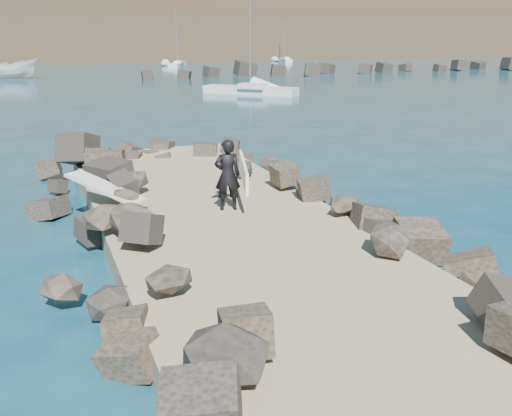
# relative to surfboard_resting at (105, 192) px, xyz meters

# --- Properties ---
(ground) EXTENTS (800.00, 800.00, 0.00)m
(ground) POSITION_rel_surfboard_resting_xyz_m (2.67, -3.23, -1.04)
(ground) COLOR #0F384C
(ground) RESTS_ON ground
(jetty) EXTENTS (6.00, 26.00, 0.60)m
(jetty) POSITION_rel_surfboard_resting_xyz_m (2.67, -5.23, -0.74)
(jetty) COLOR #8C7759
(jetty) RESTS_ON ground
(riprap_left) EXTENTS (2.60, 22.00, 1.00)m
(riprap_left) POSITION_rel_surfboard_resting_xyz_m (-0.23, -4.73, -0.54)
(riprap_left) COLOR black
(riprap_left) RESTS_ON ground
(riprap_right) EXTENTS (2.60, 22.00, 1.00)m
(riprap_right) POSITION_rel_surfboard_resting_xyz_m (5.57, -4.73, -0.54)
(riprap_right) COLOR black
(riprap_right) RESTS_ON ground
(breakwater_secondary) EXTENTS (52.00, 4.00, 1.20)m
(breakwater_secondary) POSITION_rel_surfboard_resting_xyz_m (37.67, 51.77, -0.44)
(breakwater_secondary) COLOR black
(breakwater_secondary) RESTS_ON ground
(surfboard_resting) EXTENTS (1.99, 2.27, 0.08)m
(surfboard_resting) POSITION_rel_surfboard_resting_xyz_m (0.00, 0.00, 0.00)
(surfboard_resting) COLOR silver
(surfboard_resting) RESTS_ON riprap_left
(boat_imported) EXTENTS (6.07, 3.04, 2.24)m
(boat_imported) POSITION_rel_surfboard_resting_xyz_m (-3.25, 57.62, 0.08)
(boat_imported) COLOR white
(boat_imported) RESTS_ON ground
(surfer_with_board) EXTENTS (1.18, 2.26, 1.88)m
(surfer_with_board) POSITION_rel_surfboard_resting_xyz_m (3.05, -1.35, 0.51)
(surfer_with_board) COLOR black
(surfer_with_board) RESTS_ON jetty
(sailboat_c) EXTENTS (7.22, 7.30, 10.00)m
(sailboat_c) POSITION_rel_surfboard_resting_xyz_m (16.27, 31.88, -0.69)
(sailboat_c) COLOR silver
(sailboat_c) RESTS_ON ground
(sailboat_f) EXTENTS (2.15, 6.01, 7.22)m
(sailboat_f) POSITION_rel_surfboard_resting_xyz_m (42.19, 82.55, -0.69)
(sailboat_f) COLOR silver
(sailboat_f) RESTS_ON ground
(sailboat_d) EXTENTS (4.48, 6.94, 8.44)m
(sailboat_d) POSITION_rel_surfboard_resting_xyz_m (20.49, 75.14, -0.69)
(sailboat_d) COLOR silver
(sailboat_d) RESTS_ON ground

